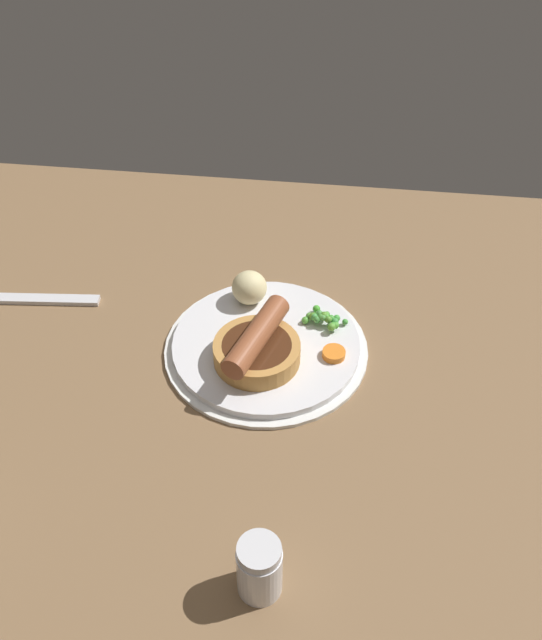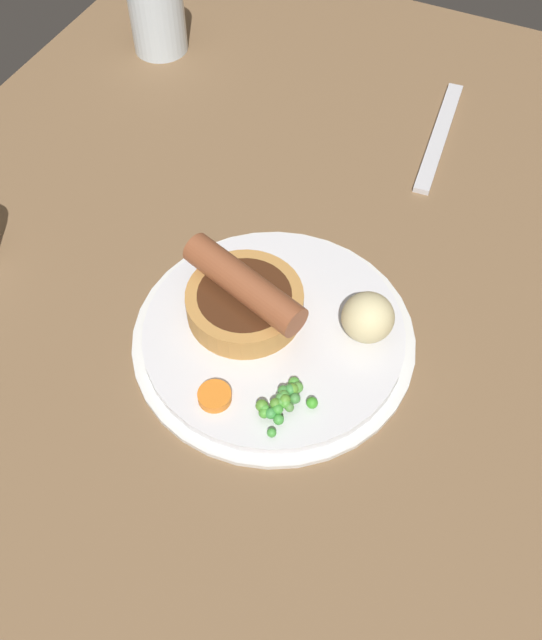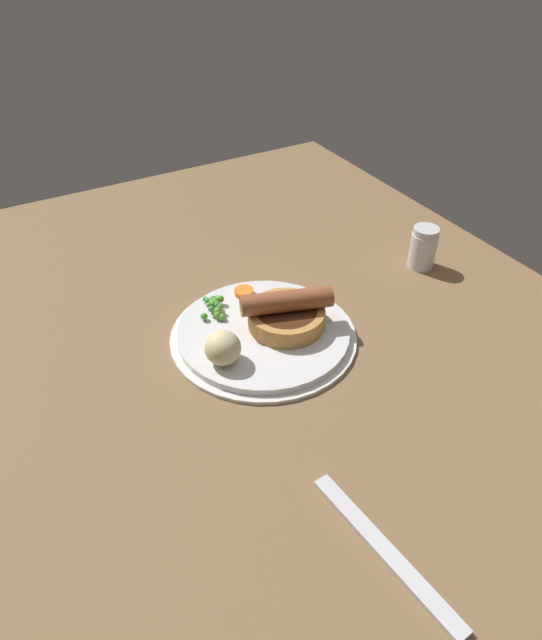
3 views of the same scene
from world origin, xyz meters
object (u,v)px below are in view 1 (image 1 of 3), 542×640
Objects in this scene: potato_chunk_0 at (249,288)px; salt_shaker at (259,568)px; carrot_slice_0 at (334,354)px; sausage_pudding at (253,348)px; fork at (29,299)px; pea_pile at (323,318)px; dinner_plate at (266,347)px.

salt_shaker is at bearing 99.60° from potato_chunk_0.
carrot_slice_0 is at bearing -99.88° from salt_shaker.
salt_shaker is at bearing 80.12° from carrot_slice_0.
sausage_pudding is at bearing 100.28° from potato_chunk_0.
potato_chunk_0 is at bearing -37.62° from carrot_slice_0.
pea_pile is at bearing 172.78° from fork.
fork is (37.43, -1.33, -2.08)cm from pea_pile.
fork is at bearing -44.93° from salt_shaker.
salt_shaker reaches higher than fork.
sausage_pudding is at bearing -80.67° from salt_shaker.
salt_shaker is at bearing 96.17° from dinner_plate.
dinner_plate is 1.33× the size of fork.
carrot_slice_0 reaches higher than fork.
fork is at bearing -9.27° from dinner_plate.
sausage_pudding is 1.83× the size of salt_shaker.
pea_pile is 9.97cm from potato_chunk_0.
pea_pile is at bearing -73.06° from carrot_slice_0.
sausage_pudding is at bearing 159.65° from fork.
salt_shaker reaches higher than pea_pile.
salt_shaker is (4.82, 27.64, 1.38)cm from carrot_slice_0.
sausage_pudding reaches higher than carrot_slice_0.
dinner_plate is 5.52× the size of potato_chunk_0.
dinner_plate is 29.31cm from salt_shaker.
sausage_pudding reaches higher than fork.
sausage_pudding is at bearing 42.01° from pea_pile.
sausage_pudding is 2.74× the size of potato_chunk_0.
sausage_pudding is at bearing 69.55° from dinner_plate.
salt_shaker is at bearing 129.88° from fork.
sausage_pudding is 4.47× the size of carrot_slice_0.
carrot_slice_0 is at bearing 118.82° from sausage_pudding.
potato_chunk_0 reaches higher than fork.
fork is at bearing -9.40° from carrot_slice_0.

